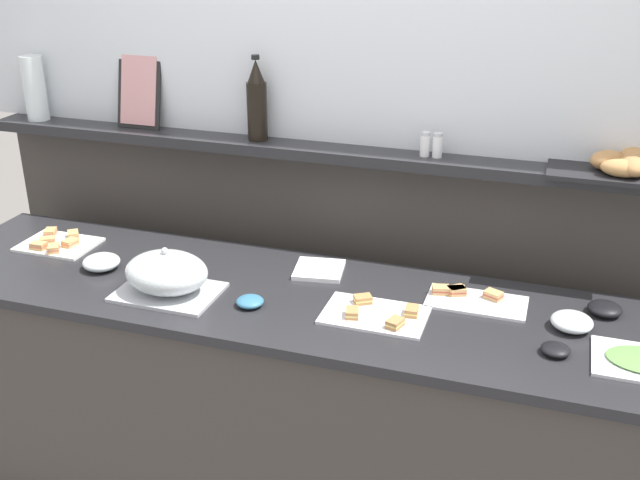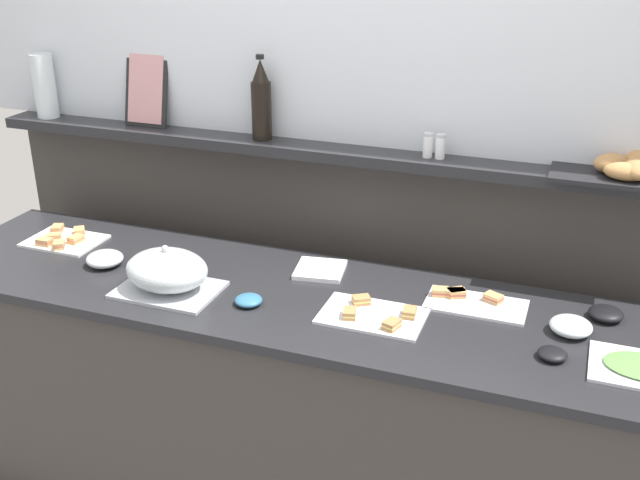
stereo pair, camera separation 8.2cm
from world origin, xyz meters
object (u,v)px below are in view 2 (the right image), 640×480
at_px(salt_shaker, 428,145).
at_px(glass_bowl_large, 105,259).
at_px(condiment_bowl_red, 552,354).
at_px(condiment_bowl_teal, 249,300).
at_px(framed_picture, 146,89).
at_px(serving_cloche, 167,272).
at_px(napkin_stack, 320,270).
at_px(sandwich_platter_rear, 374,315).
at_px(bread_basket, 629,168).
at_px(glass_bowl_small, 571,327).
at_px(pepper_shaker, 440,147).
at_px(wine_bottle_dark, 261,102).
at_px(sandwich_platter_front, 64,239).
at_px(water_carafe, 44,86).
at_px(condiment_bowl_cream, 606,313).
at_px(sandwich_platter_side, 472,302).

bearing_deg(salt_shaker, glass_bowl_large, -156.26).
relative_size(condiment_bowl_red, condiment_bowl_teal, 0.94).
distance_m(condiment_bowl_teal, framed_picture, 1.06).
bearing_deg(framed_picture, serving_cloche, -55.61).
relative_size(condiment_bowl_red, napkin_stack, 0.50).
relative_size(sandwich_platter_rear, napkin_stack, 1.94).
bearing_deg(sandwich_platter_rear, bread_basket, 35.70).
bearing_deg(framed_picture, sandwich_platter_rear, -25.62).
bearing_deg(bread_basket, glass_bowl_large, -164.73).
bearing_deg(glass_bowl_large, glass_bowl_small, 3.05).
distance_m(napkin_stack, pepper_shaker, 0.60).
bearing_deg(pepper_shaker, wine_bottle_dark, 179.33).
xyz_separation_m(serving_cloche, condiment_bowl_red, (1.25, 0.02, -0.06)).
height_order(glass_bowl_large, condiment_bowl_teal, glass_bowl_large).
bearing_deg(wine_bottle_dark, pepper_shaker, -0.67).
bearing_deg(sandwich_platter_front, bread_basket, 9.89).
xyz_separation_m(condiment_bowl_teal, napkin_stack, (0.13, 0.31, -0.01)).
bearing_deg(water_carafe, salt_shaker, 0.00).
xyz_separation_m(salt_shaker, water_carafe, (-1.62, -0.00, 0.09)).
bearing_deg(condiment_bowl_red, napkin_stack, 159.96).
height_order(glass_bowl_large, condiment_bowl_cream, glass_bowl_large).
relative_size(sandwich_platter_front, condiment_bowl_cream, 2.62).
bearing_deg(glass_bowl_large, framed_picture, 100.20).
distance_m(condiment_bowl_red, bread_basket, 0.70).
bearing_deg(salt_shaker, glass_bowl_small, -34.55).
bearing_deg(bread_basket, glass_bowl_small, -105.35).
relative_size(serving_cloche, water_carafe, 1.30).
relative_size(condiment_bowl_red, salt_shaker, 0.98).
distance_m(sandwich_platter_side, sandwich_platter_rear, 0.34).
bearing_deg(condiment_bowl_red, sandwich_platter_side, 138.26).
bearing_deg(glass_bowl_small, sandwich_platter_side, 165.63).
bearing_deg(glass_bowl_small, sandwich_platter_front, 178.93).
height_order(sandwich_platter_side, sandwich_platter_rear, same).
relative_size(sandwich_platter_rear, pepper_shaker, 3.78).
distance_m(glass_bowl_large, wine_bottle_dark, 0.81).
xyz_separation_m(serving_cloche, water_carafe, (-0.88, 0.56, 0.45)).
distance_m(glass_bowl_small, salt_shaker, 0.79).
distance_m(serving_cloche, glass_bowl_small, 1.31).
height_order(sandwich_platter_side, condiment_bowl_cream, condiment_bowl_cream).
height_order(condiment_bowl_cream, salt_shaker, salt_shaker).
height_order(sandwich_platter_side, wine_bottle_dark, wine_bottle_dark).
relative_size(condiment_bowl_teal, bread_basket, 0.23).
bearing_deg(sandwich_platter_rear, condiment_bowl_teal, -171.80).
bearing_deg(serving_cloche, glass_bowl_small, 8.10).
xyz_separation_m(condiment_bowl_red, napkin_stack, (-0.82, 0.30, -0.01)).
distance_m(sandwich_platter_front, pepper_shaker, 1.49).
bearing_deg(wine_bottle_dark, bread_basket, -0.24).
distance_m(glass_bowl_small, bread_basket, 0.56).
xyz_separation_m(serving_cloche, glass_bowl_small, (1.29, 0.18, -0.05)).
distance_m(napkin_stack, salt_shaker, 0.58).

